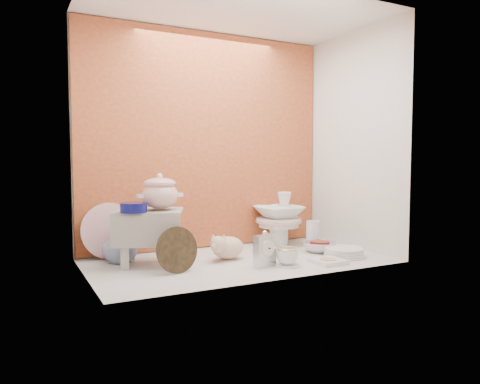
% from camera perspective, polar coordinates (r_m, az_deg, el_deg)
% --- Properties ---
extents(ground, '(1.80, 1.80, 0.00)m').
position_cam_1_polar(ground, '(2.83, -0.18, -8.55)').
color(ground, silver).
rests_on(ground, ground).
extents(niche_shell, '(1.86, 1.03, 1.53)m').
position_cam_1_polar(niche_shell, '(2.94, -1.80, 10.15)').
color(niche_shell, '#BC612F').
rests_on(niche_shell, ground).
extents(step_stool, '(0.48, 0.45, 0.32)m').
position_cam_1_polar(step_stool, '(2.75, -11.25, -5.58)').
color(step_stool, silver).
rests_on(step_stool, ground).
extents(soup_tureen, '(0.29, 0.29, 0.22)m').
position_cam_1_polar(soup_tureen, '(2.70, -9.97, 0.05)').
color(soup_tureen, white).
rests_on(soup_tureen, step_stool).
extents(cobalt_bowl, '(0.16, 0.16, 0.05)m').
position_cam_1_polar(cobalt_bowl, '(2.61, -13.15, -1.91)').
color(cobalt_bowl, '#0A0C50').
rests_on(cobalt_bowl, step_stool).
extents(floral_platter, '(0.36, 0.11, 0.35)m').
position_cam_1_polar(floral_platter, '(2.97, -15.99, -4.68)').
color(floral_platter, white).
rests_on(floral_platter, ground).
extents(blue_white_vase, '(0.26, 0.26, 0.22)m').
position_cam_1_polar(blue_white_vase, '(2.85, -14.75, -6.30)').
color(blue_white_vase, white).
rests_on(blue_white_vase, ground).
extents(lacquer_tray, '(0.26, 0.11, 0.25)m').
position_cam_1_polar(lacquer_tray, '(2.52, -7.86, -7.18)').
color(lacquer_tray, black).
rests_on(lacquer_tray, ground).
extents(mantel_clock, '(0.15, 0.08, 0.21)m').
position_cam_1_polar(mantel_clock, '(2.64, 3.12, -7.15)').
color(mantel_clock, silver).
rests_on(mantel_clock, ground).
extents(plush_pig, '(0.28, 0.20, 0.15)m').
position_cam_1_polar(plush_pig, '(2.84, -1.53, -6.91)').
color(plush_pig, beige).
rests_on(plush_pig, ground).
extents(teacup_saucer, '(0.16, 0.16, 0.01)m').
position_cam_1_polar(teacup_saucer, '(2.70, 5.91, -9.09)').
color(teacup_saucer, white).
rests_on(teacup_saucer, ground).
extents(gold_rim_teacup, '(0.16, 0.16, 0.10)m').
position_cam_1_polar(gold_rim_teacup, '(2.68, 5.92, -7.96)').
color(gold_rim_teacup, white).
rests_on(gold_rim_teacup, teacup_saucer).
extents(lattice_dish, '(0.18, 0.18, 0.03)m').
position_cam_1_polar(lattice_dish, '(2.80, 10.97, -8.51)').
color(lattice_dish, white).
rests_on(lattice_dish, ground).
extents(dinner_plate_stack, '(0.32, 0.32, 0.06)m').
position_cam_1_polar(dinner_plate_stack, '(3.00, 12.85, -7.35)').
color(dinner_plate_stack, white).
rests_on(dinner_plate_stack, ground).
extents(crystal_bowl, '(0.25, 0.25, 0.07)m').
position_cam_1_polar(crystal_bowl, '(3.12, 9.91, -6.79)').
color(crystal_bowl, silver).
rests_on(crystal_bowl, ground).
extents(clear_glass_vase, '(0.11, 0.11, 0.19)m').
position_cam_1_polar(clear_glass_vase, '(3.24, 9.11, -5.27)').
color(clear_glass_vase, silver).
rests_on(clear_glass_vase, ground).
extents(porcelain_tower, '(0.44, 0.44, 0.39)m').
position_cam_1_polar(porcelain_tower, '(3.31, 4.86, -3.34)').
color(porcelain_tower, white).
rests_on(porcelain_tower, ground).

